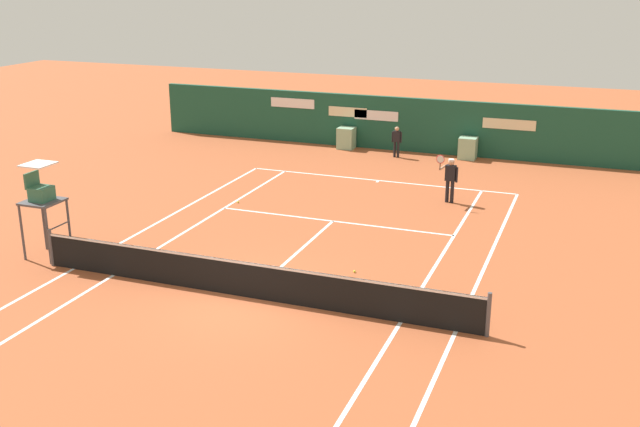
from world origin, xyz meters
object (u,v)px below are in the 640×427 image
at_px(player_on_baseline, 450,176).
at_px(umpire_chair, 42,197).
at_px(tennis_ball_near_service_line, 354,271).
at_px(ball_kid_right_post, 397,140).
at_px(tennis_ball_by_sideline, 238,202).

bearing_deg(player_on_baseline, umpire_chair, 50.68).
relative_size(umpire_chair, tennis_ball_near_service_line, 40.50).
height_order(ball_kid_right_post, tennis_ball_near_service_line, ball_kid_right_post).
relative_size(umpire_chair, player_on_baseline, 1.52).
bearing_deg(ball_kid_right_post, tennis_ball_by_sideline, 66.63).
bearing_deg(tennis_ball_near_service_line, tennis_ball_by_sideline, 141.74).
distance_m(umpire_chair, ball_kid_right_post, 16.38).
relative_size(tennis_ball_by_sideline, tennis_ball_near_service_line, 1.00).
distance_m(umpire_chair, tennis_ball_by_sideline, 7.35).
bearing_deg(ball_kid_right_post, player_on_baseline, 119.59).
distance_m(umpire_chair, tennis_ball_near_service_line, 9.02).
xyz_separation_m(umpire_chair, ball_kid_right_post, (6.22, 15.12, -1.00)).
bearing_deg(ball_kid_right_post, umpire_chair, 66.23).
xyz_separation_m(umpire_chair, tennis_ball_near_service_line, (8.63, 1.96, -1.75)).
distance_m(ball_kid_right_post, tennis_ball_near_service_line, 13.40).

